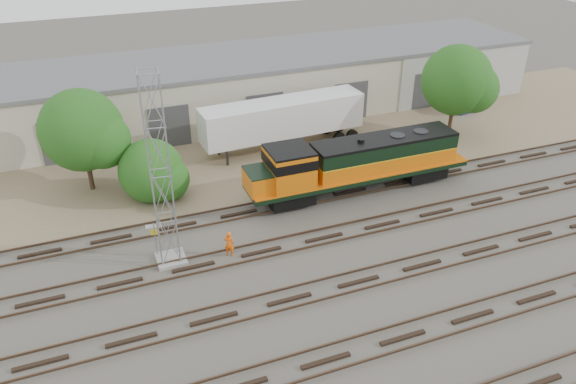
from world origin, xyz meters
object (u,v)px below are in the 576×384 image
object	(u,v)px
signal_tower	(161,177)
locomotive	(356,163)
worker	(229,244)
semi_trailer	(286,118)

from	to	relation	value
signal_tower	locomotive	bearing A→B (deg)	14.06
worker	locomotive	bearing A→B (deg)	-128.05
locomotive	worker	distance (m)	10.96
signal_tower	semi_trailer	world-z (taller)	signal_tower
signal_tower	worker	bearing A→B (deg)	-12.39
locomotive	signal_tower	distance (m)	14.11
locomotive	worker	bearing A→B (deg)	-158.10
locomotive	signal_tower	xyz separation A→B (m)	(-13.34, -3.34, 3.17)
semi_trailer	worker	bearing A→B (deg)	-127.21
worker	semi_trailer	distance (m)	15.09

